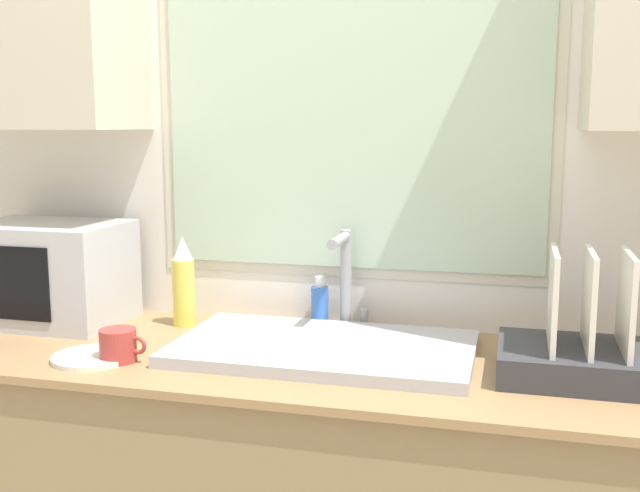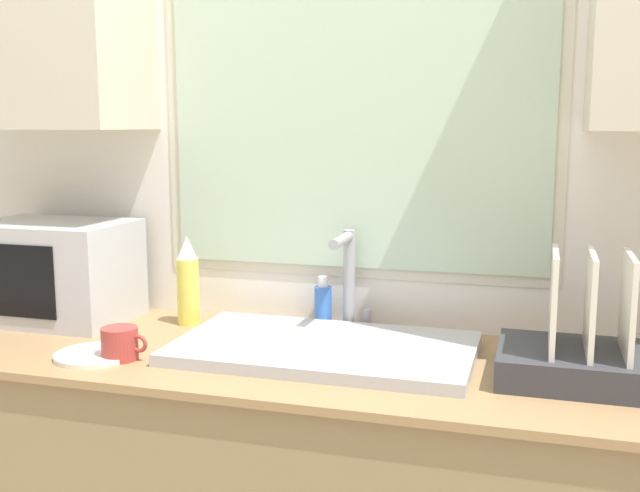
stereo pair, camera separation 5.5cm
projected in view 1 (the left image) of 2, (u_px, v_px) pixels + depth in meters
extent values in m
cube|color=#99754C|center=(322.00, 360.00, 1.84)|extent=(2.31, 0.65, 0.02)
cube|color=silver|center=(353.00, 179.00, 2.10)|extent=(6.00, 0.06, 2.60)
cube|color=beige|center=(351.00, 90.00, 2.03)|extent=(1.12, 0.01, 1.04)
cube|color=#B2CCB2|center=(351.00, 90.00, 2.03)|extent=(1.06, 0.01, 0.98)
cube|color=#B2B2B7|center=(325.00, 348.00, 1.85)|extent=(0.73, 0.43, 0.03)
cylinder|color=#99999E|center=(347.00, 280.00, 2.07)|extent=(0.03, 0.03, 0.28)
cylinder|color=#99999E|center=(340.00, 240.00, 1.97)|extent=(0.03, 0.16, 0.03)
cylinder|color=#99999E|center=(364.00, 319.00, 2.07)|extent=(0.02, 0.02, 0.06)
cube|color=#B2B2B7|center=(48.00, 272.00, 2.15)|extent=(0.43, 0.30, 0.29)
cube|color=black|center=(4.00, 283.00, 2.01)|extent=(0.28, 0.01, 0.20)
cube|color=#333338|center=(585.00, 363.00, 1.67)|extent=(0.38, 0.28, 0.07)
cube|color=silver|center=(553.00, 298.00, 1.67)|extent=(0.01, 0.22, 0.22)
cube|color=silver|center=(589.00, 300.00, 1.65)|extent=(0.01, 0.22, 0.22)
cube|color=silver|center=(626.00, 302.00, 1.63)|extent=(0.01, 0.22, 0.22)
cylinder|color=#D8CC4C|center=(184.00, 292.00, 2.11)|extent=(0.06, 0.06, 0.19)
cone|color=silver|center=(182.00, 248.00, 2.09)|extent=(0.06, 0.06, 0.07)
cylinder|color=blue|center=(320.00, 307.00, 2.09)|extent=(0.05, 0.05, 0.12)
cylinder|color=white|center=(320.00, 282.00, 2.08)|extent=(0.03, 0.03, 0.03)
cylinder|color=#A53833|center=(118.00, 345.00, 1.80)|extent=(0.09, 0.09, 0.08)
torus|color=#A53833|center=(138.00, 345.00, 1.78)|extent=(0.04, 0.01, 0.04)
cylinder|color=silver|center=(92.00, 357.00, 1.81)|extent=(0.19, 0.19, 0.01)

